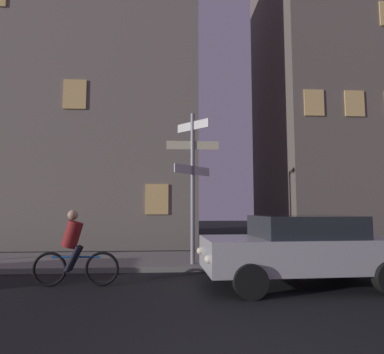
# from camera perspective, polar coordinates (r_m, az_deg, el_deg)

# --- Properties ---
(sidewalk_kerb) EXTENTS (40.00, 3.05, 0.14)m
(sidewalk_kerb) POSITION_cam_1_polar(r_m,az_deg,el_deg) (10.31, 0.62, -14.23)
(sidewalk_kerb) COLOR gray
(sidewalk_kerb) RESTS_ON ground_plane
(signpost) EXTENTS (1.47, 1.05, 4.17)m
(signpost) POSITION_cam_1_polar(r_m,az_deg,el_deg) (9.13, 0.12, 0.45)
(signpost) COLOR gray
(signpost) RESTS_ON sidewalk_kerb
(car_far_oncoming) EXTENTS (4.30, 2.15, 1.48)m
(car_far_oncoming) POSITION_cam_1_polar(r_m,az_deg,el_deg) (7.57, 18.43, -11.62)
(car_far_oncoming) COLOR #B7B7BC
(car_far_oncoming) RESTS_ON ground_plane
(cyclist) EXTENTS (1.82, 0.33, 1.61)m
(cyclist) POSITION_cam_1_polar(r_m,az_deg,el_deg) (7.61, -19.79, -11.90)
(cyclist) COLOR black
(cyclist) RESTS_ON ground_plane
(building_left_block) EXTENTS (9.95, 9.25, 15.57)m
(building_left_block) POSITION_cam_1_polar(r_m,az_deg,el_deg) (19.08, -15.60, 13.53)
(building_left_block) COLOR slate
(building_left_block) RESTS_ON ground_plane
(building_right_block) EXTENTS (9.41, 7.46, 16.08)m
(building_right_block) POSITION_cam_1_polar(r_m,az_deg,el_deg) (21.36, 25.57, 12.54)
(building_right_block) COLOR #6B6056
(building_right_block) RESTS_ON ground_plane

